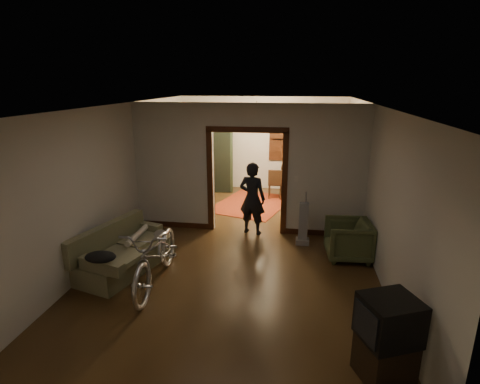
% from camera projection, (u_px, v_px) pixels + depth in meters
% --- Properties ---
extents(floor, '(5.00, 8.50, 0.01)m').
position_uv_depth(floor, '(242.00, 243.00, 7.73)').
color(floor, '#342110').
rests_on(floor, ground).
extents(ceiling, '(5.00, 8.50, 0.01)m').
position_uv_depth(ceiling, '(242.00, 105.00, 6.94)').
color(ceiling, white).
rests_on(ceiling, floor).
extents(wall_back, '(5.00, 0.02, 2.80)m').
position_uv_depth(wall_back, '(262.00, 144.00, 11.36)').
color(wall_back, beige).
rests_on(wall_back, floor).
extents(wall_left, '(0.02, 8.50, 2.80)m').
position_uv_depth(wall_left, '(122.00, 173.00, 7.69)').
color(wall_left, beige).
rests_on(wall_left, floor).
extents(wall_right, '(0.02, 8.50, 2.80)m').
position_uv_depth(wall_right, '(375.00, 183.00, 6.98)').
color(wall_right, beige).
rests_on(wall_right, floor).
extents(partition_wall, '(5.00, 0.14, 2.80)m').
position_uv_depth(partition_wall, '(247.00, 169.00, 8.04)').
color(partition_wall, beige).
rests_on(partition_wall, floor).
extents(door_casing, '(1.74, 0.20, 2.32)m').
position_uv_depth(door_casing, '(247.00, 183.00, 8.13)').
color(door_casing, '#34180B').
rests_on(door_casing, floor).
extents(far_window, '(0.98, 0.06, 1.28)m').
position_uv_depth(far_window, '(286.00, 139.00, 11.18)').
color(far_window, black).
rests_on(far_window, wall_back).
extents(chandelier, '(0.24, 0.24, 0.24)m').
position_uv_depth(chandelier, '(257.00, 117.00, 9.43)').
color(chandelier, '#FFE0A5').
rests_on(chandelier, ceiling).
extents(light_switch, '(0.08, 0.01, 0.12)m').
position_uv_depth(light_switch, '(296.00, 179.00, 7.87)').
color(light_switch, silver).
rests_on(light_switch, partition_wall).
extents(sofa, '(1.27, 1.95, 0.83)m').
position_uv_depth(sofa, '(125.00, 247.00, 6.58)').
color(sofa, '#656644').
rests_on(sofa, floor).
extents(rolled_paper, '(0.11, 0.85, 0.11)m').
position_uv_depth(rolled_paper, '(137.00, 235.00, 6.82)').
color(rolled_paper, beige).
rests_on(rolled_paper, sofa).
extents(jacket, '(0.48, 0.36, 0.14)m').
position_uv_depth(jacket, '(100.00, 257.00, 5.63)').
color(jacket, black).
rests_on(jacket, sofa).
extents(bicycle, '(0.83, 2.08, 1.07)m').
position_uv_depth(bicycle, '(156.00, 254.00, 6.06)').
color(bicycle, silver).
rests_on(bicycle, floor).
extents(armchair, '(0.87, 0.84, 0.74)m').
position_uv_depth(armchair, '(348.00, 240.00, 7.01)').
color(armchair, '#434E2B').
rests_on(armchair, floor).
extents(tv_stand, '(0.69, 0.66, 0.49)m').
position_uv_depth(tv_stand, '(384.00, 358.00, 4.19)').
color(tv_stand, black).
rests_on(tv_stand, floor).
extents(crt_tv, '(0.73, 0.70, 0.50)m').
position_uv_depth(crt_tv, '(390.00, 320.00, 4.04)').
color(crt_tv, black).
rests_on(crt_tv, tv_stand).
extents(vacuum, '(0.30, 0.25, 0.89)m').
position_uv_depth(vacuum, '(303.00, 224.00, 7.60)').
color(vacuum, gray).
rests_on(vacuum, floor).
extents(person, '(0.65, 0.51, 1.59)m').
position_uv_depth(person, '(252.00, 198.00, 8.06)').
color(person, black).
rests_on(person, floor).
extents(oriental_rug, '(2.31, 2.67, 0.02)m').
position_uv_depth(oriental_rug, '(252.00, 204.00, 10.21)').
color(oriental_rug, maroon).
rests_on(oriental_rug, floor).
extents(locker, '(1.00, 0.65, 1.86)m').
position_uv_depth(locker, '(217.00, 161.00, 11.27)').
color(locker, '#26351F').
rests_on(locker, floor).
extents(globe, '(0.25, 0.25, 0.25)m').
position_uv_depth(globe, '(217.00, 127.00, 10.98)').
color(globe, '#1E5972').
rests_on(globe, locker).
extents(desk, '(1.21, 0.87, 0.81)m').
position_uv_depth(desk, '(299.00, 180.00, 11.07)').
color(desk, black).
rests_on(desk, floor).
extents(desk_chair, '(0.42, 0.42, 0.86)m').
position_uv_depth(desk_chair, '(275.00, 183.00, 10.64)').
color(desk_chair, black).
rests_on(desk_chair, floor).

